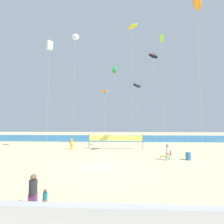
{
  "coord_description": "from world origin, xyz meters",
  "views": [
    {
      "loc": [
        1.97,
        -15.53,
        4.09
      ],
      "look_at": [
        0.76,
        10.73,
        5.92
      ],
      "focal_mm": 26.0,
      "sensor_mm": 36.0,
      "label": 1
    }
  ],
  "objects_px": {
    "folding_beach_chair": "(169,153)",
    "toddler_figure": "(45,198)",
    "volleyball_net": "(115,139)",
    "beach_handbag": "(162,157)",
    "kite_white_box": "(50,46)",
    "kite_black_tube": "(137,86)",
    "mother_figure": "(33,190)",
    "kite_green_tube": "(115,70)",
    "beachgoer_white_shirt": "(168,152)",
    "kite_white_delta": "(75,37)",
    "kite_orange_inflatable": "(197,3)",
    "beachgoer_mustard_shirt": "(71,143)",
    "trash_barrel": "(188,156)",
    "kite_black_inflatable": "(153,56)",
    "kite_yellow_inflatable": "(132,27)",
    "kite_lime_box": "(162,39)",
    "kite_orange_tube": "(105,91)"
  },
  "relations": [
    {
      "from": "beachgoer_mustard_shirt",
      "to": "kite_lime_box",
      "type": "relative_size",
      "value": 0.1
    },
    {
      "from": "mother_figure",
      "to": "volleyball_net",
      "type": "bearing_deg",
      "value": 85.56
    },
    {
      "from": "mother_figure",
      "to": "folding_beach_chair",
      "type": "distance_m",
      "value": 16.0
    },
    {
      "from": "beachgoer_white_shirt",
      "to": "kite_green_tube",
      "type": "bearing_deg",
      "value": 72.69
    },
    {
      "from": "volleyball_net",
      "to": "kite_lime_box",
      "type": "xyz_separation_m",
      "value": [
        7.05,
        -2.06,
        15.13
      ]
    },
    {
      "from": "volleyball_net",
      "to": "beach_handbag",
      "type": "height_order",
      "value": "volleyball_net"
    },
    {
      "from": "beachgoer_mustard_shirt",
      "to": "kite_black_tube",
      "type": "relative_size",
      "value": 0.15
    },
    {
      "from": "trash_barrel",
      "to": "kite_white_box",
      "type": "bearing_deg",
      "value": 166.15
    },
    {
      "from": "beachgoer_white_shirt",
      "to": "kite_black_inflatable",
      "type": "bearing_deg",
      "value": 34.96
    },
    {
      "from": "volleyball_net",
      "to": "kite_orange_inflatable",
      "type": "relative_size",
      "value": 0.47
    },
    {
      "from": "beachgoer_white_shirt",
      "to": "volleyball_net",
      "type": "height_order",
      "value": "volleyball_net"
    },
    {
      "from": "kite_white_box",
      "to": "kite_orange_tube",
      "type": "bearing_deg",
      "value": 53.34
    },
    {
      "from": "kite_white_box",
      "to": "kite_yellow_inflatable",
      "type": "relative_size",
      "value": 0.78
    },
    {
      "from": "kite_orange_inflatable",
      "to": "kite_yellow_inflatable",
      "type": "height_order",
      "value": "kite_yellow_inflatable"
    },
    {
      "from": "volleyball_net",
      "to": "folding_beach_chair",
      "type": "bearing_deg",
      "value": -41.07
    },
    {
      "from": "volleyball_net",
      "to": "kite_green_tube",
      "type": "relative_size",
      "value": 0.61
    },
    {
      "from": "mother_figure",
      "to": "kite_white_delta",
      "type": "distance_m",
      "value": 22.51
    },
    {
      "from": "kite_orange_tube",
      "to": "kite_yellow_inflatable",
      "type": "bearing_deg",
      "value": -51.73
    },
    {
      "from": "kite_orange_tube",
      "to": "kite_black_tube",
      "type": "distance_m",
      "value": 6.8
    },
    {
      "from": "kite_orange_tube",
      "to": "kite_white_delta",
      "type": "relative_size",
      "value": 0.62
    },
    {
      "from": "mother_figure",
      "to": "kite_orange_tube",
      "type": "height_order",
      "value": "kite_orange_tube"
    },
    {
      "from": "kite_orange_inflatable",
      "to": "kite_lime_box",
      "type": "height_order",
      "value": "kite_orange_inflatable"
    },
    {
      "from": "kite_black_inflatable",
      "to": "kite_yellow_inflatable",
      "type": "height_order",
      "value": "kite_yellow_inflatable"
    },
    {
      "from": "trash_barrel",
      "to": "kite_green_tube",
      "type": "distance_m",
      "value": 18.86
    },
    {
      "from": "kite_orange_inflatable",
      "to": "trash_barrel",
      "type": "bearing_deg",
      "value": 149.01
    },
    {
      "from": "trash_barrel",
      "to": "volleyball_net",
      "type": "height_order",
      "value": "volleyball_net"
    },
    {
      "from": "beachgoer_white_shirt",
      "to": "kite_orange_inflatable",
      "type": "relative_size",
      "value": 0.1
    },
    {
      "from": "trash_barrel",
      "to": "kite_white_delta",
      "type": "distance_m",
      "value": 22.41
    },
    {
      "from": "kite_orange_inflatable",
      "to": "kite_white_box",
      "type": "relative_size",
      "value": 1.13
    },
    {
      "from": "toddler_figure",
      "to": "folding_beach_chair",
      "type": "xyz_separation_m",
      "value": [
        9.57,
        12.28,
        -0.02
      ]
    },
    {
      "from": "folding_beach_chair",
      "to": "kite_black_tube",
      "type": "xyz_separation_m",
      "value": [
        -2.32,
        12.93,
        11.31
      ]
    },
    {
      "from": "mother_figure",
      "to": "beachgoer_white_shirt",
      "type": "distance_m",
      "value": 14.26
    },
    {
      "from": "folding_beach_chair",
      "to": "toddler_figure",
      "type": "bearing_deg",
      "value": -142.82
    },
    {
      "from": "mother_figure",
      "to": "kite_white_delta",
      "type": "height_order",
      "value": "kite_white_delta"
    },
    {
      "from": "beachgoer_white_shirt",
      "to": "kite_yellow_inflatable",
      "type": "distance_m",
      "value": 21.25
    },
    {
      "from": "beachgoer_mustard_shirt",
      "to": "folding_beach_chair",
      "type": "distance_m",
      "value": 14.42
    },
    {
      "from": "beachgoer_white_shirt",
      "to": "volleyball_net",
      "type": "distance_m",
      "value": 9.62
    },
    {
      "from": "toddler_figure",
      "to": "kite_black_tube",
      "type": "xyz_separation_m",
      "value": [
        7.25,
        25.21,
        11.29
      ]
    },
    {
      "from": "mother_figure",
      "to": "kite_black_tube",
      "type": "xyz_separation_m",
      "value": [
        7.8,
        25.31,
        10.9
      ]
    },
    {
      "from": "mother_figure",
      "to": "kite_lime_box",
      "type": "relative_size",
      "value": 0.1
    },
    {
      "from": "kite_white_delta",
      "to": "mother_figure",
      "type": "bearing_deg",
      "value": -80.89
    },
    {
      "from": "kite_orange_inflatable",
      "to": "kite_white_delta",
      "type": "height_order",
      "value": "kite_orange_inflatable"
    },
    {
      "from": "beachgoer_mustard_shirt",
      "to": "kite_yellow_inflatable",
      "type": "xyz_separation_m",
      "value": [
        9.76,
        1.18,
        19.47
      ]
    },
    {
      "from": "kite_white_box",
      "to": "kite_black_tube",
      "type": "bearing_deg",
      "value": 35.05
    },
    {
      "from": "trash_barrel",
      "to": "kite_black_inflatable",
      "type": "distance_m",
      "value": 24.71
    },
    {
      "from": "beach_handbag",
      "to": "kite_green_tube",
      "type": "xyz_separation_m",
      "value": [
        -5.84,
        9.09,
        13.67
      ]
    },
    {
      "from": "mother_figure",
      "to": "kite_green_tube",
      "type": "bearing_deg",
      "value": 87.51
    },
    {
      "from": "trash_barrel",
      "to": "kite_black_inflatable",
      "type": "bearing_deg",
      "value": 90.52
    },
    {
      "from": "mother_figure",
      "to": "kite_green_tube",
      "type": "distance_m",
      "value": 25.02
    },
    {
      "from": "mother_figure",
      "to": "trash_barrel",
      "type": "relative_size",
      "value": 1.96
    }
  ]
}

